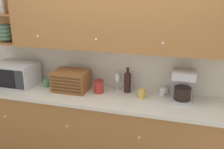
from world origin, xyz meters
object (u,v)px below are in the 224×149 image
at_px(mug, 142,94).
at_px(storage_canister, 99,87).
at_px(mug_blue_second, 47,83).
at_px(mug_patterned_third, 163,91).
at_px(bread_box, 71,81).
at_px(coffee_maker, 183,85).
at_px(microwave, 15,74).
at_px(wine_bottle, 128,81).
at_px(wine_glass, 117,79).

bearing_deg(mug, storage_canister, 178.84).
relative_size(mug_blue_second, mug_patterned_third, 1.10).
bearing_deg(mug, mug_blue_second, 178.39).
height_order(bread_box, coffee_maker, coffee_maker).
xyz_separation_m(bread_box, storage_canister, (0.35, 0.02, -0.05)).
relative_size(microwave, wine_bottle, 1.70).
relative_size(microwave, bread_box, 1.27).
distance_m(microwave, wine_glass, 1.32).
bearing_deg(mug_blue_second, mug_patterned_third, 4.93).
bearing_deg(wine_glass, wine_bottle, -8.59).
height_order(microwave, mug_patterned_third, microwave).
xyz_separation_m(wine_glass, coffee_maker, (0.76, -0.09, 0.02)).
bearing_deg(microwave, mug_patterned_third, 6.08).
bearing_deg(wine_glass, bread_box, -163.68).
bearing_deg(mug_blue_second, bread_box, -6.70).
bearing_deg(wine_bottle, mug, -33.50).
relative_size(wine_glass, coffee_maker, 0.64).
xyz_separation_m(wine_glass, mug_patterned_third, (0.55, 0.01, -0.11)).
distance_m(bread_box, coffee_maker, 1.31).
bearing_deg(mug, coffee_maker, 8.28).
xyz_separation_m(microwave, bread_box, (0.76, 0.03, -0.02)).
distance_m(bread_box, storage_canister, 0.35).
relative_size(bread_box, storage_canister, 2.60).
xyz_separation_m(microwave, mug_blue_second, (0.40, 0.07, -0.10)).
xyz_separation_m(wine_bottle, mug, (0.20, -0.13, -0.09)).
bearing_deg(bread_box, microwave, -177.76).
bearing_deg(mug, wine_bottle, 146.50).
height_order(bread_box, wine_bottle, wine_bottle).
bearing_deg(storage_canister, mug, -1.16).
bearing_deg(coffee_maker, bread_box, -176.85).
height_order(microwave, coffee_maker, coffee_maker).
bearing_deg(storage_canister, bread_box, -176.97).
height_order(mug_blue_second, storage_canister, storage_canister).
height_order(microwave, storage_canister, microwave).
relative_size(mug_blue_second, wine_glass, 0.47).
bearing_deg(mug, bread_box, -179.47).
relative_size(microwave, mug, 5.13).
bearing_deg(mug_patterned_third, bread_box, -171.26).
bearing_deg(bread_box, coffee_maker, 3.15).
xyz_separation_m(microwave, coffee_maker, (2.07, 0.10, 0.03)).
xyz_separation_m(mug, mug_patterned_third, (0.22, 0.16, -0.01)).
height_order(mug_blue_second, wine_bottle, wine_bottle).
bearing_deg(coffee_maker, mug_patterned_third, 155.87).
height_order(storage_canister, wine_bottle, wine_bottle).
height_order(bread_box, mug_patterned_third, bread_box).
xyz_separation_m(mug_blue_second, wine_glass, (0.90, 0.12, 0.10)).
bearing_deg(storage_canister, mug_blue_second, 178.07).
height_order(microwave, mug, microwave).
bearing_deg(mug, mug_patterned_third, 35.36).
bearing_deg(wine_glass, mug_blue_second, -172.69).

